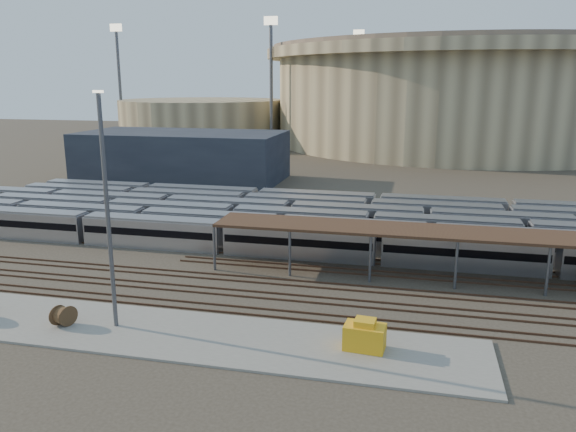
{
  "coord_description": "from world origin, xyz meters",
  "views": [
    {
      "loc": [
        13.39,
        -54.64,
        20.6
      ],
      "look_at": [
        -2.11,
        12.0,
        3.97
      ],
      "focal_mm": 35.0,
      "sensor_mm": 36.0,
      "label": 1
    }
  ],
  "objects": [
    {
      "name": "floodlight_0",
      "position": [
        -30.0,
        110.0,
        20.65
      ],
      "size": [
        4.0,
        1.0,
        38.4
      ],
      "color": "#525357",
      "rests_on": "ground"
    },
    {
      "name": "service_building",
      "position": [
        -35.0,
        55.0,
        5.0
      ],
      "size": [
        42.0,
        20.0,
        10.0
      ],
      "primitive_type": "cube",
      "color": "#1E232D",
      "rests_on": "ground"
    },
    {
      "name": "floodlight_3",
      "position": [
        -10.0,
        160.0,
        20.65
      ],
      "size": [
        4.0,
        1.0,
        38.4
      ],
      "color": "#525357",
      "rests_on": "ground"
    },
    {
      "name": "subway_trains",
      "position": [
        4.18,
        18.5,
        1.8
      ],
      "size": [
        125.36,
        23.9,
        3.6
      ],
      "color": "#B4B5B9",
      "rests_on": "ground"
    },
    {
      "name": "cable_reel_east",
      "position": [
        -15.28,
        -15.79,
        1.09
      ],
      "size": [
        1.59,
        2.02,
        1.78
      ],
      "primitive_type": "cylinder",
      "rotation": [
        0.0,
        1.57,
        -0.39
      ],
      "color": "brown",
      "rests_on": "apron"
    },
    {
      "name": "inspection_shed",
      "position": [
        22.0,
        4.0,
        4.98
      ],
      "size": [
        60.3,
        6.0,
        5.3
      ],
      "color": "#525357",
      "rests_on": "ground"
    },
    {
      "name": "yellow_equipment",
      "position": [
        10.11,
        -14.26,
        1.18
      ],
      "size": [
        3.3,
        2.22,
        1.96
      ],
      "primitive_type": "cube",
      "rotation": [
        0.0,
        0.0,
        -0.09
      ],
      "color": "gold",
      "rests_on": "apron"
    },
    {
      "name": "stadium",
      "position": [
        25.0,
        140.0,
        16.47
      ],
      "size": [
        124.0,
        124.0,
        32.5
      ],
      "color": "tan",
      "rests_on": "ground"
    },
    {
      "name": "ground",
      "position": [
        0.0,
        0.0,
        0.0
      ],
      "size": [
        420.0,
        420.0,
        0.0
      ],
      "primitive_type": "plane",
      "color": "#383026",
      "rests_on": "ground"
    },
    {
      "name": "floodlight_1",
      "position": [
        -85.0,
        120.0,
        20.65
      ],
      "size": [
        4.0,
        1.0,
        38.4
      ],
      "color": "#525357",
      "rests_on": "ground"
    },
    {
      "name": "secondary_arena",
      "position": [
        -60.0,
        130.0,
        7.0
      ],
      "size": [
        56.0,
        56.0,
        14.0
      ],
      "primitive_type": "cylinder",
      "color": "tan",
      "rests_on": "ground"
    },
    {
      "name": "yard_light_pole",
      "position": [
        -10.95,
        -14.8,
        10.1
      ],
      "size": [
        0.81,
        0.36,
        19.62
      ],
      "color": "#525357",
      "rests_on": "apron"
    },
    {
      "name": "apron",
      "position": [
        -5.0,
        -15.0,
        0.1
      ],
      "size": [
        50.0,
        9.0,
        0.2
      ],
      "primitive_type": "cube",
      "color": "gray",
      "rests_on": "ground"
    },
    {
      "name": "empty_tracks",
      "position": [
        0.0,
        -5.0,
        0.09
      ],
      "size": [
        170.0,
        9.62,
        0.18
      ],
      "color": "#4C3323",
      "rests_on": "ground"
    }
  ]
}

